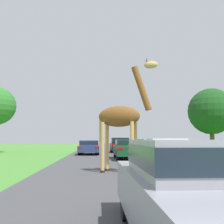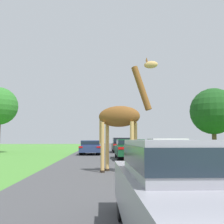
{
  "view_description": "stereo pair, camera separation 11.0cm",
  "coord_description": "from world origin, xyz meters",
  "px_view_note": "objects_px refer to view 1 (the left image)",
  "views": [
    {
      "loc": [
        -1.34,
        0.23,
        1.34
      ],
      "look_at": [
        -0.76,
        11.75,
        2.46
      ],
      "focal_mm": 45.0,
      "sensor_mm": 36.0,
      "label": 1
    },
    {
      "loc": [
        -1.23,
        0.23,
        1.34
      ],
      "look_at": [
        -0.76,
        11.75,
        2.46
      ],
      "focal_mm": 45.0,
      "sensor_mm": 36.0,
      "label": 2
    }
  ],
  "objects_px": {
    "car_lead_maroon": "(205,191)",
    "car_verge_right": "(166,151)",
    "car_queue_right": "(89,147)",
    "tree_left_edge": "(211,111)",
    "giraffe_near_road": "(122,117)",
    "car_queue_left": "(120,145)",
    "car_far_ahead": "(129,148)"
  },
  "relations": [
    {
      "from": "car_lead_maroon",
      "to": "car_queue_left",
      "type": "bearing_deg",
      "value": 87.84
    },
    {
      "from": "car_queue_left",
      "to": "car_queue_right",
      "type": "bearing_deg",
      "value": -127.81
    },
    {
      "from": "car_lead_maroon",
      "to": "car_verge_right",
      "type": "xyz_separation_m",
      "value": [
        2.18,
        10.78,
        0.02
      ]
    },
    {
      "from": "car_verge_right",
      "to": "tree_left_edge",
      "type": "distance_m",
      "value": 21.54
    },
    {
      "from": "tree_left_edge",
      "to": "car_lead_maroon",
      "type": "bearing_deg",
      "value": -112.68
    },
    {
      "from": "car_queue_right",
      "to": "car_queue_left",
      "type": "bearing_deg",
      "value": 52.19
    },
    {
      "from": "car_lead_maroon",
      "to": "car_queue_left",
      "type": "distance_m",
      "value": 25.59
    },
    {
      "from": "giraffe_near_road",
      "to": "car_queue_left",
      "type": "relative_size",
      "value": 1.05
    },
    {
      "from": "giraffe_near_road",
      "to": "car_lead_maroon",
      "type": "bearing_deg",
      "value": 22.34
    },
    {
      "from": "giraffe_near_road",
      "to": "car_queue_right",
      "type": "relative_size",
      "value": 1.09
    },
    {
      "from": "car_queue_left",
      "to": "car_lead_maroon",
      "type": "bearing_deg",
      "value": -92.16
    },
    {
      "from": "car_far_ahead",
      "to": "car_verge_right",
      "type": "distance_m",
      "value": 5.12
    },
    {
      "from": "giraffe_near_road",
      "to": "car_far_ahead",
      "type": "relative_size",
      "value": 1.01
    },
    {
      "from": "giraffe_near_road",
      "to": "car_queue_right",
      "type": "height_order",
      "value": "giraffe_near_road"
    },
    {
      "from": "car_queue_left",
      "to": "car_verge_right",
      "type": "height_order",
      "value": "car_queue_left"
    },
    {
      "from": "car_queue_right",
      "to": "car_far_ahead",
      "type": "xyz_separation_m",
      "value": [
        2.9,
        -5.94,
        0.07
      ]
    },
    {
      "from": "car_lead_maroon",
      "to": "car_queue_right",
      "type": "height_order",
      "value": "car_lead_maroon"
    },
    {
      "from": "car_lead_maroon",
      "to": "car_queue_right",
      "type": "relative_size",
      "value": 1.07
    },
    {
      "from": "car_queue_left",
      "to": "car_verge_right",
      "type": "distance_m",
      "value": 14.84
    },
    {
      "from": "giraffe_near_road",
      "to": "car_lead_maroon",
      "type": "distance_m",
      "value": 8.22
    },
    {
      "from": "car_queue_right",
      "to": "car_queue_left",
      "type": "relative_size",
      "value": 0.97
    },
    {
      "from": "car_lead_maroon",
      "to": "car_queue_right",
      "type": "bearing_deg",
      "value": 95.47
    },
    {
      "from": "car_queue_left",
      "to": "car_far_ahead",
      "type": "distance_m",
      "value": 9.86
    },
    {
      "from": "car_verge_right",
      "to": "car_far_ahead",
      "type": "bearing_deg",
      "value": 105.35
    },
    {
      "from": "car_queue_right",
      "to": "tree_left_edge",
      "type": "bearing_deg",
      "value": 28.33
    },
    {
      "from": "car_far_ahead",
      "to": "car_lead_maroon",
      "type": "bearing_deg",
      "value": -93.0
    },
    {
      "from": "car_far_ahead",
      "to": "car_verge_right",
      "type": "bearing_deg",
      "value": -74.65
    },
    {
      "from": "tree_left_edge",
      "to": "car_queue_right",
      "type": "bearing_deg",
      "value": -151.67
    },
    {
      "from": "car_lead_maroon",
      "to": "car_verge_right",
      "type": "height_order",
      "value": "car_verge_right"
    },
    {
      "from": "giraffe_near_road",
      "to": "car_far_ahead",
      "type": "bearing_deg",
      "value": -168.43
    },
    {
      "from": "car_queue_right",
      "to": "car_queue_left",
      "type": "height_order",
      "value": "car_queue_left"
    },
    {
      "from": "car_lead_maroon",
      "to": "car_verge_right",
      "type": "distance_m",
      "value": 10.99
    }
  ]
}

